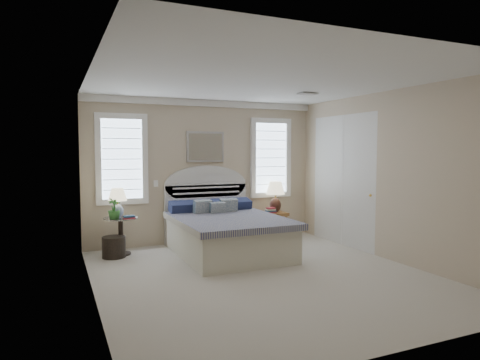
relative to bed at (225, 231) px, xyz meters
name	(u,v)px	position (x,y,z in m)	size (l,w,h in m)	color
floor	(264,276)	(0.00, -1.46, -0.39)	(4.50, 5.00, 0.01)	#BBAF9F
ceiling	(264,80)	(0.00, -1.46, 2.31)	(4.50, 5.00, 0.01)	silver
wall_back	(205,171)	(0.00, 1.04, 0.96)	(4.50, 0.02, 2.70)	beige
wall_left	(92,185)	(-2.25, -1.46, 0.96)	(0.02, 5.00, 2.70)	beige
wall_right	(390,176)	(2.25, -1.46, 0.96)	(0.02, 5.00, 2.70)	beige
crown_molding	(205,103)	(0.00, 1.00, 2.25)	(4.50, 0.08, 0.12)	white
hvac_vent	(308,94)	(1.20, -0.66, 2.29)	(0.30, 0.20, 0.02)	#B2B2B2
switch_plate	(156,183)	(-0.95, 1.03, 0.76)	(0.08, 0.01, 0.12)	white
window_left	(122,159)	(-1.55, 1.02, 1.21)	(0.90, 0.06, 1.60)	silver
window_right	(270,158)	(1.40, 1.02, 1.21)	(0.90, 0.06, 1.60)	silver
painting	(206,147)	(0.00, 1.00, 1.43)	(0.74, 0.04, 0.58)	silver
closet_door	(342,180)	(2.23, -0.26, 0.81)	(0.02, 1.80, 2.40)	silver
bed	(225,231)	(0.00, 0.00, 0.00)	(1.72, 2.28, 1.47)	beige
side_table_left	(121,232)	(-1.65, 0.59, 0.00)	(0.56, 0.56, 0.63)	black
nightstand_right	(273,220)	(1.30, 0.69, 0.00)	(0.50, 0.40, 0.53)	olive
floor_pot	(114,247)	(-1.79, 0.44, -0.21)	(0.38, 0.38, 0.34)	black
lamp_left	(118,200)	(-1.70, 0.56, 0.55)	(0.41, 0.41, 0.50)	silver
lamp_right	(275,193)	(1.37, 0.75, 0.52)	(0.45, 0.45, 0.61)	black
potted_plant	(114,209)	(-1.77, 0.44, 0.42)	(0.20, 0.20, 0.35)	#2B6D2E
books_left	(129,217)	(-1.54, 0.40, 0.27)	(0.19, 0.14, 0.05)	maroon
books_right	(271,210)	(1.22, 0.65, 0.19)	(0.21, 0.17, 0.11)	maroon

